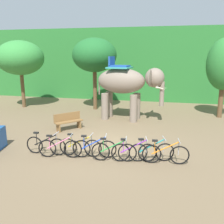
# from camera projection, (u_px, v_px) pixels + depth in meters

# --- Properties ---
(ground_plane) EXTENTS (80.00, 80.00, 0.00)m
(ground_plane) POSITION_uv_depth(u_px,v_px,m) (105.00, 146.00, 10.79)
(ground_plane) COLOR brown
(foliage_hedge) EXTENTS (36.00, 6.00, 6.04)m
(foliage_hedge) POSITION_uv_depth(u_px,v_px,m) (141.00, 64.00, 23.19)
(foliage_hedge) COLOR #28702D
(foliage_hedge) RESTS_ON ground
(tree_center_right) EXTENTS (3.40, 3.40, 4.87)m
(tree_center_right) POSITION_uv_depth(u_px,v_px,m) (20.00, 58.00, 17.84)
(tree_center_right) COLOR brown
(tree_center_right) RESTS_ON ground
(tree_center_left) EXTENTS (3.09, 3.09, 5.01)m
(tree_center_left) POSITION_uv_depth(u_px,v_px,m) (94.00, 55.00, 17.09)
(tree_center_left) COLOR brown
(tree_center_left) RESTS_ON ground
(tree_far_left) EXTENTS (2.13, 2.13, 4.89)m
(tree_far_left) POSITION_uv_depth(u_px,v_px,m) (224.00, 65.00, 14.92)
(tree_far_left) COLOR brown
(tree_far_left) RESTS_ON ground
(elephant) EXTENTS (4.22, 2.14, 3.78)m
(elephant) POSITION_uv_depth(u_px,v_px,m) (126.00, 84.00, 14.65)
(elephant) COLOR gray
(elephant) RESTS_ON ground
(bike_black) EXTENTS (1.71, 0.52, 0.92)m
(bike_black) POSITION_uv_depth(u_px,v_px,m) (46.00, 145.00, 9.81)
(bike_black) COLOR black
(bike_black) RESTS_ON ground
(bike_pink) EXTENTS (1.70, 0.52, 0.92)m
(bike_pink) POSITION_uv_depth(u_px,v_px,m) (60.00, 148.00, 9.52)
(bike_pink) COLOR black
(bike_pink) RESTS_ON ground
(bike_yellow) EXTENTS (1.71, 0.52, 0.92)m
(bike_yellow) POSITION_uv_depth(u_px,v_px,m) (80.00, 147.00, 9.64)
(bike_yellow) COLOR black
(bike_yellow) RESTS_ON ground
(bike_blue) EXTENTS (1.69, 0.52, 0.92)m
(bike_blue) POSITION_uv_depth(u_px,v_px,m) (94.00, 148.00, 9.49)
(bike_blue) COLOR black
(bike_blue) RESTS_ON ground
(bike_green) EXTENTS (1.70, 0.52, 0.92)m
(bike_green) POSITION_uv_depth(u_px,v_px,m) (114.00, 151.00, 9.19)
(bike_green) COLOR black
(bike_green) RESTS_ON ground
(bike_purple) EXTENTS (1.68, 0.55, 0.92)m
(bike_purple) POSITION_uv_depth(u_px,v_px,m) (134.00, 152.00, 9.14)
(bike_purple) COLOR black
(bike_purple) RESTS_ON ground
(bike_teal) EXTENTS (1.67, 0.61, 0.92)m
(bike_teal) POSITION_uv_depth(u_px,v_px,m) (151.00, 152.00, 9.17)
(bike_teal) COLOR black
(bike_teal) RESTS_ON ground
(bike_orange) EXTENTS (1.71, 0.52, 0.92)m
(bike_orange) POSITION_uv_depth(u_px,v_px,m) (165.00, 154.00, 8.97)
(bike_orange) COLOR black
(bike_orange) RESTS_ON ground
(wooden_bench) EXTENTS (1.30, 1.39, 0.89)m
(wooden_bench) POSITION_uv_depth(u_px,v_px,m) (68.00, 121.00, 13.03)
(wooden_bench) COLOR brown
(wooden_bench) RESTS_ON ground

